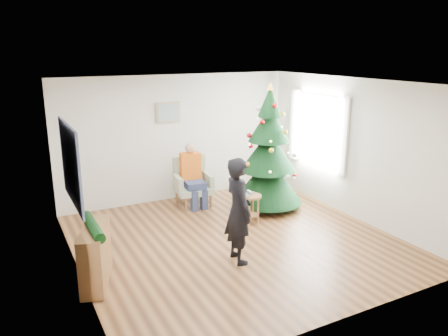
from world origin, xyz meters
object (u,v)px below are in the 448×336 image
stool (251,209)px  armchair (193,188)px  console (95,255)px  standing_man (238,211)px  christmas_tree (269,153)px

stool → armchair: 1.51m
stool → console: size_ratio=0.55×
stool → standing_man: bearing=-128.9°
stool → standing_man: (-0.92, -1.14, 0.52)m
christmas_tree → console: size_ratio=2.49×
standing_man → console: (-2.02, 0.34, -0.40)m
christmas_tree → console: christmas_tree is taller
christmas_tree → standing_man: christmas_tree is taller
christmas_tree → armchair: bearing=147.6°
stool → standing_man: 1.55m
armchair → standing_man: (-0.38, -2.55, 0.44)m
stool → console: 3.05m
stool → armchair: size_ratio=0.56×
christmas_tree → standing_man: size_ratio=1.55×
standing_man → console: size_ratio=1.60×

